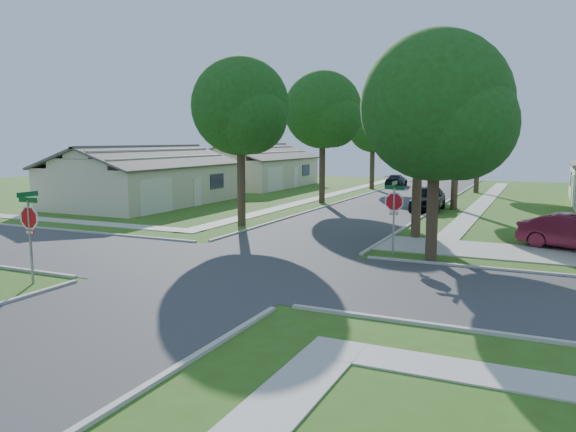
# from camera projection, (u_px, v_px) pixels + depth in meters

# --- Properties ---
(ground) EXTENTS (100.00, 100.00, 0.00)m
(ground) POSITION_uv_depth(u_px,v_px,m) (233.00, 268.00, 20.37)
(ground) COLOR #365416
(ground) RESTS_ON ground
(road_ns) EXTENTS (7.00, 100.00, 0.02)m
(road_ns) POSITION_uv_depth(u_px,v_px,m) (233.00, 267.00, 20.37)
(road_ns) COLOR #333335
(road_ns) RESTS_ON ground
(sidewalk_ne) EXTENTS (1.20, 40.00, 0.04)m
(sidewalk_ne) POSITION_uv_depth(u_px,v_px,m) (483.00, 202.00, 41.26)
(sidewalk_ne) COLOR #9E9B91
(sidewalk_ne) RESTS_ON ground
(sidewalk_nw) EXTENTS (1.20, 40.00, 0.04)m
(sidewalk_nw) POSITION_uv_depth(u_px,v_px,m) (328.00, 196.00, 46.30)
(sidewalk_nw) COLOR #9E9B91
(sidewalk_nw) RESTS_ON ground
(driveway) EXTENTS (8.80, 3.60, 0.05)m
(driveway) POSITION_uv_depth(u_px,v_px,m) (482.00, 250.00, 23.50)
(driveway) COLOR #9E9B91
(driveway) RESTS_ON ground
(stop_sign_sw) EXTENTS (1.05, 0.80, 2.98)m
(stop_sign_sw) POSITION_uv_depth(u_px,v_px,m) (29.00, 222.00, 17.80)
(stop_sign_sw) COLOR gray
(stop_sign_sw) RESTS_ON ground
(stop_sign_ne) EXTENTS (1.05, 0.80, 2.98)m
(stop_sign_ne) POSITION_uv_depth(u_px,v_px,m) (394.00, 205.00, 22.38)
(stop_sign_ne) COLOR gray
(stop_sign_ne) RESTS_ON ground
(tree_e_near) EXTENTS (4.97, 4.80, 8.28)m
(tree_e_near) POSITION_uv_depth(u_px,v_px,m) (420.00, 117.00, 25.75)
(tree_e_near) COLOR #38281C
(tree_e_near) RESTS_ON ground
(tree_e_mid) EXTENTS (5.59, 5.40, 9.21)m
(tree_e_mid) POSITION_uv_depth(u_px,v_px,m) (458.00, 114.00, 36.48)
(tree_e_mid) COLOR #38281C
(tree_e_mid) RESTS_ON ground
(tree_e_far) EXTENTS (5.17, 5.00, 8.72)m
(tree_e_far) POSITION_uv_depth(u_px,v_px,m) (480.00, 124.00, 48.22)
(tree_e_far) COLOR #38281C
(tree_e_far) RESTS_ON ground
(tree_w_near) EXTENTS (5.38, 5.20, 8.97)m
(tree_w_near) POSITION_uv_depth(u_px,v_px,m) (241.00, 111.00, 29.57)
(tree_w_near) COLOR #38281C
(tree_w_near) RESTS_ON ground
(tree_w_mid) EXTENTS (5.80, 5.60, 9.56)m
(tree_w_mid) POSITION_uv_depth(u_px,v_px,m) (323.00, 113.00, 40.33)
(tree_w_mid) COLOR #38281C
(tree_w_mid) RESTS_ON ground
(tree_w_far) EXTENTS (4.76, 4.60, 8.04)m
(tree_w_far) POSITION_uv_depth(u_px,v_px,m) (373.00, 130.00, 52.17)
(tree_w_far) COLOR #38281C
(tree_w_far) RESTS_ON ground
(tree_ne_corner) EXTENTS (5.80, 5.60, 8.66)m
(tree_ne_corner) POSITION_uv_depth(u_px,v_px,m) (437.00, 113.00, 20.77)
(tree_ne_corner) COLOR #38281C
(tree_ne_corner) RESTS_ON ground
(house_nw_near) EXTENTS (8.42, 13.60, 4.23)m
(house_nw_near) POSITION_uv_depth(u_px,v_px,m) (145.00, 183.00, 40.27)
(house_nw_near) COLOR #C1B899
(house_nw_near) RESTS_ON ground
(house_nw_far) EXTENTS (8.42, 13.60, 4.23)m
(house_nw_far) POSITION_uv_depth(u_px,v_px,m) (256.00, 171.00, 55.58)
(house_nw_far) COLOR #C1B899
(house_nw_far) RESTS_ON ground
(car_curb_east) EXTENTS (2.05, 4.79, 1.61)m
(car_curb_east) POSITION_uv_depth(u_px,v_px,m) (428.00, 198.00, 36.81)
(car_curb_east) COLOR black
(car_curb_east) RESTS_ON ground
(car_curb_west) EXTENTS (1.95, 4.29, 1.22)m
(car_curb_west) POSITION_uv_depth(u_px,v_px,m) (396.00, 181.00, 55.20)
(car_curb_west) COLOR black
(car_curb_west) RESTS_ON ground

